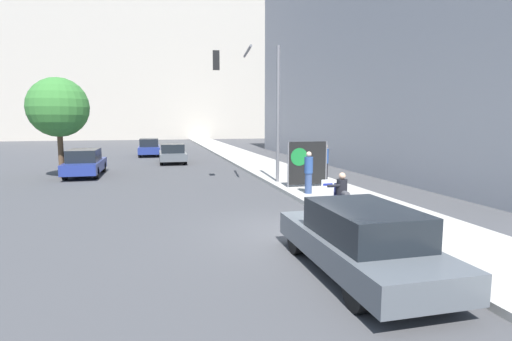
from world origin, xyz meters
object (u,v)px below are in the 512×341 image
Objects in this scene: seated_protester at (342,190)px; street_tree_near_curb at (58,108)px; pedestrian_behind at (325,162)px; traffic_light_pole at (256,91)px; car_on_road_distant at (149,147)px; parked_car_curbside at (361,240)px; car_on_road_nearest at (85,163)px; protest_banner at (307,163)px; car_on_road_midblock at (173,153)px; jogger_on_sidewalk at (309,172)px.

seated_protester is 15.99m from street_tree_near_curb.
traffic_light_pole is (-3.21, 0.64, 3.32)m from pedestrian_behind.
car_on_road_distant is at bearing 71.32° from street_tree_near_curb.
parked_car_curbside is 0.99× the size of car_on_road_nearest.
seated_protester is 0.28× the size of car_on_road_distant.
traffic_light_pole reaches higher than car_on_road_nearest.
traffic_light_pole is at bearing 171.39° from pedestrian_behind.
protest_banner is 12.54m from car_on_road_nearest.
pedestrian_behind is 0.90× the size of protest_banner.
seated_protester is 18.48m from car_on_road_midblock.
car_on_road_midblock is at bearing 49.92° from car_on_road_nearest.
seated_protester is 25.14m from car_on_road_distant.
car_on_road_midblock is at bearing 116.54° from seated_protester.
jogger_on_sidewalk is 13.08m from car_on_road_nearest.
car_on_road_distant is at bearing 105.07° from car_on_road_midblock.
parked_car_curbside is at bearing -105.02° from protest_banner.
car_on_road_distant reaches higher than parked_car_curbside.
car_on_road_midblock is (-5.27, 13.12, -0.50)m from protest_banner.
street_tree_near_curb is (-11.33, 6.76, 2.53)m from protest_banner.
street_tree_near_curb reaches higher than pedestrian_behind.
car_on_road_distant is at bearing 116.69° from seated_protester.
jogger_on_sidewalk reaches higher than car_on_road_distant.
street_tree_near_curb is (-8.80, 16.17, 3.02)m from parked_car_curbside.
protest_banner is (-1.40, -1.26, 0.13)m from pedestrian_behind.
seated_protester is 0.27× the size of parked_car_curbside.
car_on_road_midblock is (4.97, 5.90, -0.04)m from car_on_road_nearest.
jogger_on_sidewalk is 5.00m from traffic_light_pole.
street_tree_near_curb reaches higher than protest_banner.
jogger_on_sidewalk is at bearing 75.79° from parked_car_curbside.
car_on_road_distant is at bearing 75.29° from car_on_road_nearest.
car_on_road_nearest reaches higher than car_on_road_midblock.
traffic_light_pole is at bearing -72.85° from car_on_road_midblock.
street_tree_near_curb is at bearing 152.92° from traffic_light_pole.
street_tree_near_curb is (-9.52, 4.86, -0.66)m from traffic_light_pole.
pedestrian_behind reaches higher than car_on_road_nearest.
car_on_road_midblock is (-3.46, 11.22, -3.69)m from traffic_light_pole.
traffic_light_pole is at bearing 111.99° from seated_protester.
parked_car_curbside is 22.70m from car_on_road_midblock.
protest_banner reaches higher than car_on_road_distant.
street_tree_near_curb is at bearing 149.16° from protest_banner.
car_on_road_midblock reaches higher than seated_protester.
protest_banner is 0.45× the size of car_on_road_midblock.
pedestrian_behind is at bearing -60.62° from car_on_road_midblock.
street_tree_near_curb is (-12.73, 5.50, 2.65)m from pedestrian_behind.
car_on_road_midblock is at bearing 46.40° from street_tree_near_curb.
parked_car_curbside is 18.33m from car_on_road_nearest.
pedestrian_behind is (1.94, 2.81, 0.06)m from jogger_on_sidewalk.
pedestrian_behind is at bearing 83.31° from seated_protester.
jogger_on_sidewalk is at bearing -69.68° from traffic_light_pole.
pedestrian_behind is at bearing -23.37° from street_tree_near_curb.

